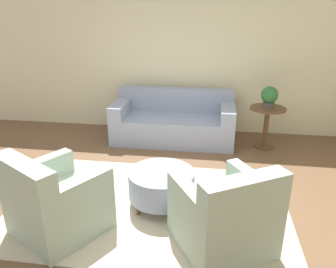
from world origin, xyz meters
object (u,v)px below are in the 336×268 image
ottoman_table (161,184)px  side_table (267,120)px  couch (174,123)px  potted_plant_on_side_table (269,96)px  armchair_left (55,203)px  armchair_right (225,218)px

ottoman_table → side_table: bearing=53.8°
couch → ottoman_table: bearing=-86.6°
ottoman_table → potted_plant_on_side_table: 2.57m
armchair_left → side_table: size_ratio=1.60×
armchair_left → ottoman_table: 1.23m
couch → side_table: bearing=-4.7°
armchair_right → side_table: size_ratio=1.60×
armchair_right → side_table: armchair_right is taller
couch → armchair_right: armchair_right is taller
potted_plant_on_side_table → side_table: bearing=180.0°
couch → ottoman_table: size_ratio=2.69×
couch → armchair_right: bearing=-72.8°
ottoman_table → potted_plant_on_side_table: (1.47, 2.01, 0.62)m
armchair_right → armchair_left: bearing=180.0°
armchair_right → potted_plant_on_side_table: size_ratio=3.22×
ottoman_table → side_table: (1.47, 2.01, 0.20)m
ottoman_table → side_table: side_table is taller
couch → potted_plant_on_side_table: size_ratio=5.99×
ottoman_table → potted_plant_on_side_table: potted_plant_on_side_table is taller
armchair_right → side_table: 2.78m
couch → ottoman_table: couch is taller
couch → potted_plant_on_side_table: bearing=-4.7°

